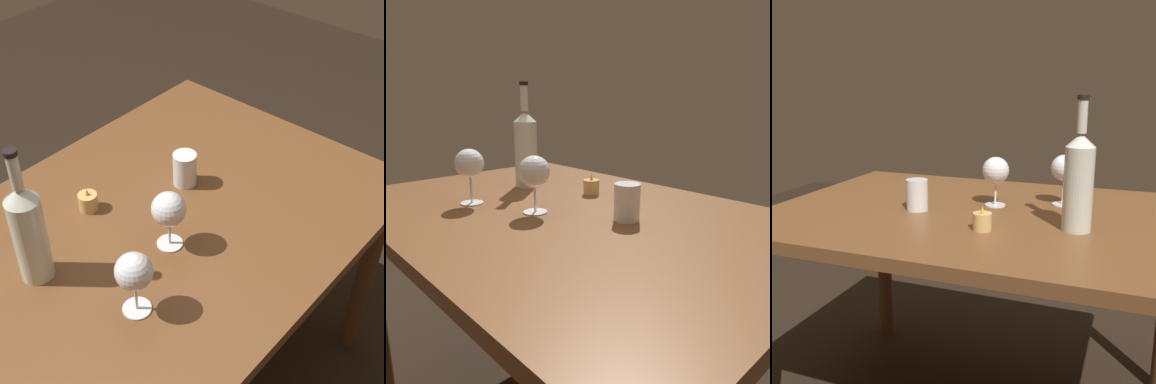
# 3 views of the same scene
# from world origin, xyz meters

# --- Properties ---
(dining_table) EXTENTS (1.30, 0.90, 0.74)m
(dining_table) POSITION_xyz_m (0.00, 0.00, 0.65)
(dining_table) COLOR brown
(dining_table) RESTS_ON ground
(wine_glass_left) EXTENTS (0.09, 0.09, 0.16)m
(wine_glass_left) POSITION_xyz_m (-0.02, -0.08, 0.85)
(wine_glass_left) COLOR white
(wine_glass_left) RESTS_ON dining_table
(wine_glass_right) EXTENTS (0.08, 0.08, 0.16)m
(wine_glass_right) POSITION_xyz_m (-0.22, -0.16, 0.86)
(wine_glass_right) COLOR white
(wine_glass_right) RESTS_ON dining_table
(wine_bottle) EXTENTS (0.08, 0.08, 0.36)m
(wine_bottle) POSITION_xyz_m (-0.30, 0.09, 0.88)
(wine_bottle) COLOR silver
(wine_bottle) RESTS_ON dining_table
(water_tumbler) EXTENTS (0.07, 0.07, 0.10)m
(water_tumbler) POSITION_xyz_m (0.19, 0.06, 0.78)
(water_tumbler) COLOR white
(water_tumbler) RESTS_ON dining_table
(votive_candle) EXTENTS (0.05, 0.05, 0.07)m
(votive_candle) POSITION_xyz_m (-0.06, 0.18, 0.76)
(votive_candle) COLOR #DBB266
(votive_candle) RESTS_ON dining_table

